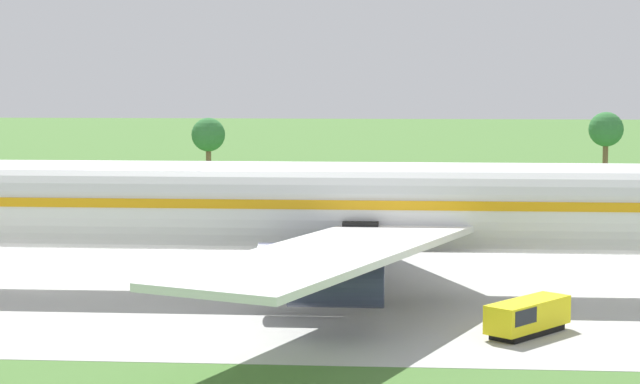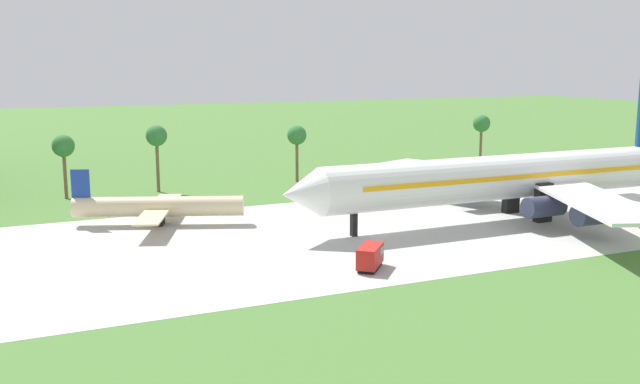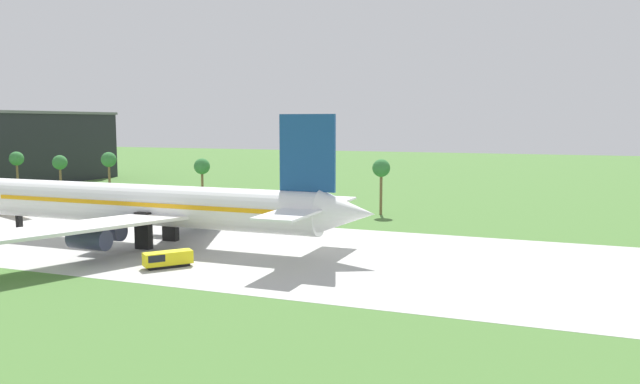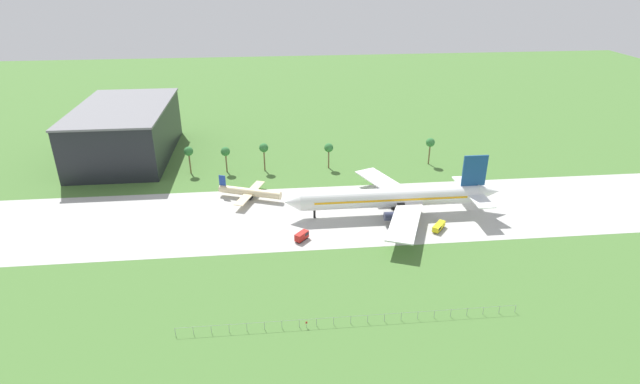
% 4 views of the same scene
% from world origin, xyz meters
% --- Properties ---
extents(ground_plane, '(600.00, 600.00, 0.00)m').
position_xyz_m(ground_plane, '(0.00, 0.00, 0.00)').
color(ground_plane, '#477233').
extents(taxiway_strip, '(320.00, 44.00, 0.02)m').
position_xyz_m(taxiway_strip, '(0.00, 0.00, 0.01)').
color(taxiway_strip, '#B2B2AD').
rests_on(taxiway_strip, ground_plane).
extents(jet_airliner, '(71.93, 56.54, 19.77)m').
position_xyz_m(jet_airliner, '(23.05, -1.86, 6.03)').
color(jet_airliner, white).
rests_on(jet_airliner, ground_plane).
extents(baggage_tug, '(5.48, 6.07, 2.07)m').
position_xyz_m(baggage_tug, '(34.32, -14.09, 1.13)').
color(baggage_tug, black).
rests_on(baggage_tug, ground_plane).
extents(palm_tree_row, '(100.26, 3.60, 11.51)m').
position_xyz_m(palm_tree_row, '(-9.82, 40.41, 8.92)').
color(palm_tree_row, brown).
rests_on(palm_tree_row, ground_plane).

